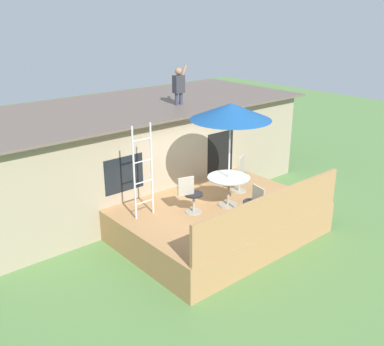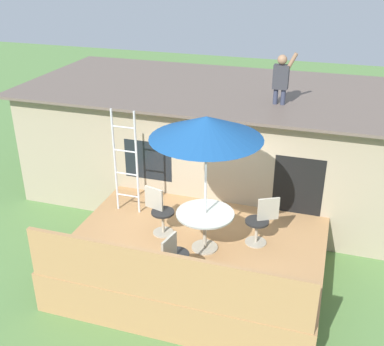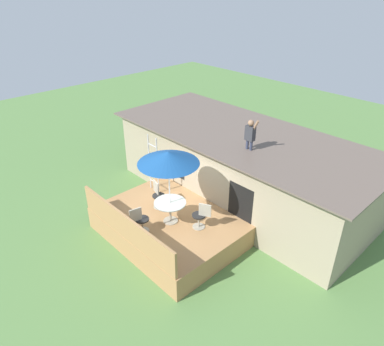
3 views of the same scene
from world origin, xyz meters
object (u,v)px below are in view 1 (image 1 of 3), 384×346
Objects in this scene: step_ladder at (143,172)px; patio_chair_near at (254,204)px; patio_chair_right at (240,174)px; patio_umbrella at (231,112)px; patio_chair_left at (191,195)px; patio_table at (229,183)px; person_figure at (179,83)px.

step_ladder is 2.39× the size of patio_chair_near.
patio_chair_right is (2.83, -0.35, -0.64)m from step_ladder.
patio_umbrella reaches higher than patio_chair_left.
patio_table is 1.08m from patio_chair_near.
patio_table is at bearing -0.00° from patio_chair_right.
patio_table is 1.13× the size of patio_chair_left.
patio_umbrella is 3.00m from person_figure.
patio_umbrella is 1.15× the size of step_ladder.
patio_chair_near is at bearing 25.26° from patio_chair_right.
patio_chair_left is 1.00× the size of patio_chair_near.
patio_umbrella is 2.14m from patio_chair_left.
patio_chair_near is at bearing -44.92° from patio_chair_left.
person_figure is at bearing 37.03° from step_ladder.
person_figure is at bearing -2.54° from patio_chair_near.
patio_umbrella is 2.16m from patio_chair_right.
step_ladder is at bearing 156.11° from patio_table.
patio_umbrella is 2.76× the size of patio_chair_left.
step_ladder is 1.98× the size of person_figure.
patio_umbrella is at bearing 0.00° from patio_chair_near.
person_figure reaches higher than patio_chair_right.
step_ladder is 3.69m from person_figure.
patio_chair_near is (-1.02, -3.93, -2.11)m from person_figure.
patio_chair_near is (0.75, -1.31, 0.00)m from patio_chair_left.
person_figure is 1.21× the size of patio_chair_right.
step_ladder is at bearing 53.70° from patio_chair_near.
patio_chair_left is at bearing -21.22° from patio_chair_right.
step_ladder is at bearing -142.97° from person_figure.
patio_chair_near is at bearing -104.59° from person_figure.
patio_umbrella is 2.29× the size of person_figure.
step_ladder is (-1.90, 0.84, 0.51)m from patio_table.
person_figure is 3.80m from patio_chair_left.
patio_umbrella is at bearing 180.00° from patio_table.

